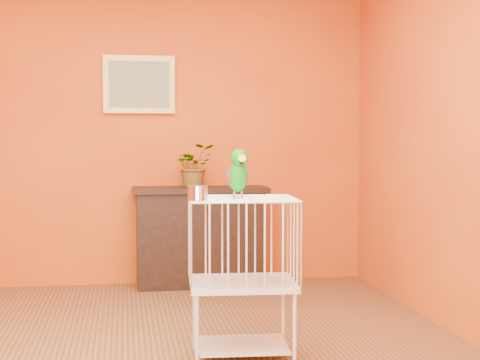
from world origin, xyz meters
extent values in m
plane|color=brown|center=(0.00, 0.00, 0.00)|extent=(4.50, 4.50, 0.00)
plane|color=#D25A13|center=(0.00, 2.25, 1.30)|extent=(4.00, 0.00, 4.00)
plane|color=#D25A13|center=(0.00, -2.25, 1.30)|extent=(4.00, 0.00, 4.00)
plane|color=#D25A13|center=(2.00, 0.00, 1.30)|extent=(0.00, 4.50, 4.50)
cube|color=black|center=(0.51, 2.05, 0.41)|extent=(1.09, 0.36, 0.82)
cube|color=black|center=(0.51, 2.05, 0.84)|extent=(1.16, 0.42, 0.05)
cube|color=black|center=(0.51, 1.89, 0.41)|extent=(0.76, 0.02, 0.41)
cube|color=maroon|center=(0.28, 2.00, 0.32)|extent=(0.05, 0.16, 0.25)
cube|color=#3A4824|center=(0.36, 2.00, 0.32)|extent=(0.05, 0.16, 0.25)
cube|color=maroon|center=(0.44, 2.00, 0.32)|extent=(0.05, 0.16, 0.25)
cube|color=#3A4824|center=(0.53, 2.00, 0.32)|extent=(0.05, 0.16, 0.25)
cube|color=maroon|center=(0.62, 2.00, 0.32)|extent=(0.05, 0.16, 0.25)
imported|color=#26722D|center=(0.46, 2.01, 1.01)|extent=(0.42, 0.45, 0.29)
cube|color=#A8863C|center=(0.00, 2.22, 1.75)|extent=(0.62, 0.03, 0.50)
cube|color=gray|center=(0.00, 2.21, 1.75)|extent=(0.52, 0.01, 0.40)
cube|color=silver|center=(0.54, -0.08, 0.07)|extent=(0.54, 0.43, 0.02)
cube|color=silver|center=(0.54, -0.08, 0.44)|extent=(0.63, 0.50, 0.04)
cube|color=silver|center=(0.54, -0.08, 0.93)|extent=(0.63, 0.50, 0.01)
cylinder|color=silver|center=(0.25, -0.27, 0.21)|extent=(0.02, 0.02, 0.42)
cylinder|color=silver|center=(0.80, -0.31, 0.21)|extent=(0.02, 0.02, 0.42)
cylinder|color=silver|center=(0.28, 0.15, 0.21)|extent=(0.02, 0.02, 0.42)
cylinder|color=silver|center=(0.82, 0.11, 0.21)|extent=(0.02, 0.02, 0.42)
cylinder|color=silver|center=(0.26, -0.24, 0.98)|extent=(0.11, 0.11, 0.08)
cylinder|color=#59544C|center=(0.49, -0.06, 0.96)|extent=(0.01, 0.01, 0.04)
cylinder|color=#59544C|center=(0.54, -0.06, 0.96)|extent=(0.01, 0.01, 0.04)
ellipsoid|color=#088107|center=(0.51, -0.06, 1.06)|extent=(0.12, 0.17, 0.20)
ellipsoid|color=#088107|center=(0.52, -0.09, 1.17)|extent=(0.11, 0.11, 0.10)
cone|color=orange|center=(0.52, -0.14, 1.16)|extent=(0.05, 0.07, 0.06)
cone|color=black|center=(0.52, -0.12, 1.14)|extent=(0.03, 0.03, 0.03)
sphere|color=black|center=(0.48, -0.11, 1.18)|extent=(0.01, 0.01, 0.01)
sphere|color=black|center=(0.55, -0.10, 1.18)|extent=(0.01, 0.01, 0.01)
ellipsoid|color=#A50C0C|center=(0.46, -0.05, 1.05)|extent=(0.03, 0.06, 0.07)
ellipsoid|color=navy|center=(0.57, -0.04, 1.05)|extent=(0.03, 0.06, 0.07)
cone|color=#088107|center=(0.51, 0.01, 0.99)|extent=(0.07, 0.15, 0.11)
camera|label=1|loc=(-0.14, -4.25, 1.28)|focal=55.00mm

